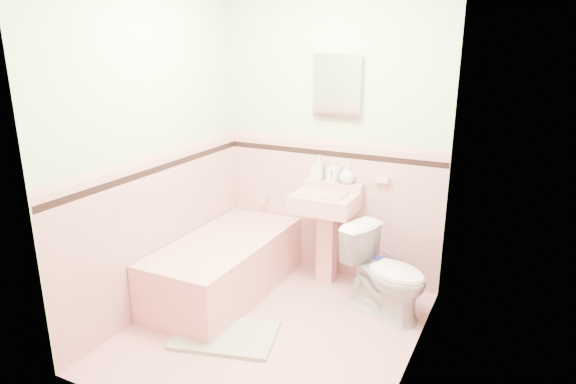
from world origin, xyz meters
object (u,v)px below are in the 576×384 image
at_px(shoe, 204,331).
at_px(toilet, 386,273).
at_px(soap_bottle_left, 319,168).
at_px(bucket, 377,276).
at_px(bathtub, 225,268).
at_px(sink, 324,239).
at_px(soap_bottle_right, 347,174).
at_px(medicine_cabinet, 337,86).
at_px(soap_bottle_mid, 334,171).

bearing_deg(shoe, toilet, 64.35).
xyz_separation_m(soap_bottle_left, bucket, (0.61, -0.11, -0.87)).
relative_size(bathtub, toilet, 2.19).
distance_m(sink, toilet, 0.68).
height_order(soap_bottle_right, toilet, soap_bottle_right).
distance_m(medicine_cabinet, soap_bottle_left, 0.72).
relative_size(medicine_cabinet, soap_bottle_right, 2.92).
height_order(sink, shoe, sink).
height_order(bathtub, shoe, bathtub).
relative_size(bathtub, medicine_cabinet, 3.10).
distance_m(soap_bottle_left, shoe, 1.69).
xyz_separation_m(bathtub, soap_bottle_right, (0.80, 0.71, 0.74)).
distance_m(toilet, shoe, 1.44).
distance_m(bathtub, sink, 0.88).
bearing_deg(medicine_cabinet, bucket, -16.56).
distance_m(medicine_cabinet, soap_bottle_right, 0.74).
bearing_deg(bucket, soap_bottle_right, 162.57).
bearing_deg(sink, toilet, -22.52).
distance_m(soap_bottle_left, toilet, 1.10).
bearing_deg(sink, soap_bottle_left, 128.28).
relative_size(sink, medicine_cabinet, 1.71).
distance_m(soap_bottle_left, soap_bottle_mid, 0.14).
xyz_separation_m(bathtub, shoe, (0.24, -0.66, -0.17)).
xyz_separation_m(soap_bottle_left, soap_bottle_mid, (0.14, 0.00, -0.01)).
bearing_deg(shoe, soap_bottle_mid, 95.27).
bearing_deg(soap_bottle_right, shoe, -112.30).
distance_m(bathtub, bucket, 1.30).
height_order(soap_bottle_left, soap_bottle_mid, soap_bottle_left).
relative_size(soap_bottle_mid, soap_bottle_right, 1.19).
distance_m(sink, soap_bottle_right, 0.59).
bearing_deg(sink, soap_bottle_right, 56.25).
height_order(bathtub, soap_bottle_mid, soap_bottle_mid).
xyz_separation_m(soap_bottle_mid, shoe, (-0.44, -1.37, -0.92)).
bearing_deg(bathtub, shoe, -70.14).
bearing_deg(shoe, soap_bottle_right, 90.83).
distance_m(bathtub, soap_bottle_right, 1.30).
distance_m(bathtub, toilet, 1.34).
height_order(bathtub, sink, sink).
xyz_separation_m(soap_bottle_right, shoe, (-0.56, -1.37, -0.91)).
relative_size(bathtub, soap_bottle_left, 6.70).
distance_m(soap_bottle_mid, soap_bottle_right, 0.12).
height_order(bathtub, soap_bottle_right, soap_bottle_right).
bearing_deg(toilet, shoe, 151.26).
bearing_deg(soap_bottle_mid, soap_bottle_left, 180.00).
distance_m(sink, medicine_cabinet, 1.30).
height_order(bathtub, soap_bottle_left, soap_bottle_left).
relative_size(bathtub, soap_bottle_mid, 7.63).
xyz_separation_m(sink, soap_bottle_mid, (-0.00, 0.18, 0.57)).
distance_m(medicine_cabinet, shoe, 2.20).
bearing_deg(medicine_cabinet, soap_bottle_right, -14.01).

